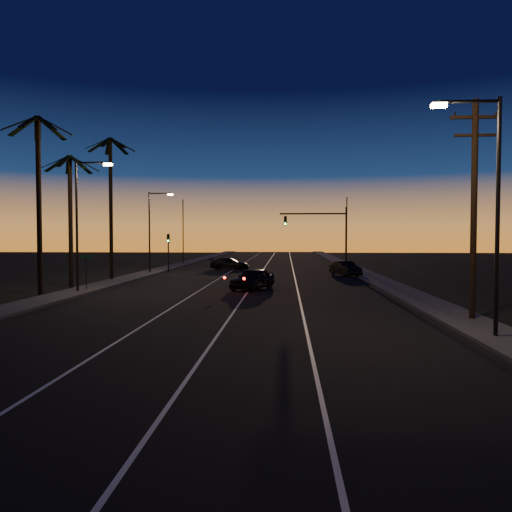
# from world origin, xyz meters

# --- Properties ---
(ground) EXTENTS (220.00, 220.00, 0.00)m
(ground) POSITION_xyz_m (0.00, 0.00, 0.00)
(ground) COLOR black
(ground) RESTS_ON ground
(road) EXTENTS (20.00, 170.00, 0.01)m
(road) POSITION_xyz_m (0.00, 30.00, 0.01)
(road) COLOR black
(road) RESTS_ON ground
(sidewalk_left) EXTENTS (2.40, 170.00, 0.16)m
(sidewalk_left) POSITION_xyz_m (-11.20, 30.00, 0.08)
(sidewalk_left) COLOR #3A3A37
(sidewalk_left) RESTS_ON ground
(sidewalk_right) EXTENTS (2.40, 170.00, 0.16)m
(sidewalk_right) POSITION_xyz_m (11.20, 30.00, 0.08)
(sidewalk_right) COLOR #3A3A37
(sidewalk_right) RESTS_ON ground
(lane_stripe_left) EXTENTS (0.12, 160.00, 0.01)m
(lane_stripe_left) POSITION_xyz_m (-3.00, 30.00, 0.02)
(lane_stripe_left) COLOR silver
(lane_stripe_left) RESTS_ON road
(lane_stripe_mid) EXTENTS (0.12, 160.00, 0.01)m
(lane_stripe_mid) POSITION_xyz_m (0.50, 30.00, 0.02)
(lane_stripe_mid) COLOR silver
(lane_stripe_mid) RESTS_ON road
(lane_stripe_right) EXTENTS (0.12, 160.00, 0.01)m
(lane_stripe_right) POSITION_xyz_m (4.00, 30.00, 0.02)
(lane_stripe_right) COLOR silver
(lane_stripe_right) RESTS_ON road
(palm_near) EXTENTS (4.25, 4.16, 11.53)m
(palm_near) POSITION_xyz_m (-12.60, 18.00, 7.07)
(palm_near) COLOR black
(palm_near) RESTS_ON ground
(palm_mid) EXTENTS (4.25, 4.16, 10.03)m
(palm_mid) POSITION_xyz_m (-13.20, 24.00, 6.25)
(palm_mid) COLOR black
(palm_mid) RESTS_ON ground
(palm_far) EXTENTS (4.25, 4.16, 12.53)m
(palm_far) POSITION_xyz_m (-12.20, 30.00, 7.61)
(palm_far) COLOR black
(palm_far) RESTS_ON ground
(streetlight_left_near) EXTENTS (2.55, 0.26, 9.00)m
(streetlight_left_near) POSITION_xyz_m (-10.70, 20.00, 5.32)
(streetlight_left_near) COLOR black
(streetlight_left_near) RESTS_ON ground
(streetlight_left_far) EXTENTS (2.55, 0.26, 8.50)m
(streetlight_left_far) POSITION_xyz_m (-10.69, 38.00, 5.06)
(streetlight_left_far) COLOR black
(streetlight_left_far) RESTS_ON ground
(streetlight_right_near) EXTENTS (2.55, 0.26, 9.00)m
(streetlight_right_near) POSITION_xyz_m (10.70, 6.00, 5.32)
(streetlight_right_near) COLOR black
(streetlight_right_near) RESTS_ON ground
(street_sign) EXTENTS (0.70, 0.06, 2.60)m
(street_sign) POSITION_xyz_m (-10.80, 21.00, 1.66)
(street_sign) COLOR black
(street_sign) RESTS_ON ground
(utility_pole) EXTENTS (2.20, 0.28, 10.00)m
(utility_pole) POSITION_xyz_m (11.60, 10.00, 5.32)
(utility_pole) COLOR black
(utility_pole) RESTS_ON ground
(signal_mast) EXTENTS (7.10, 0.41, 7.00)m
(signal_mast) POSITION_xyz_m (7.14, 39.99, 4.78)
(signal_mast) COLOR black
(signal_mast) RESTS_ON ground
(signal_post) EXTENTS (0.28, 0.37, 4.20)m
(signal_post) POSITION_xyz_m (-9.50, 39.98, 2.89)
(signal_post) COLOR black
(signal_post) RESTS_ON ground
(far_pole_left) EXTENTS (0.14, 0.14, 9.00)m
(far_pole_left) POSITION_xyz_m (-11.00, 55.00, 4.50)
(far_pole_left) COLOR black
(far_pole_left) RESTS_ON ground
(far_pole_right) EXTENTS (0.14, 0.14, 9.00)m
(far_pole_right) POSITION_xyz_m (11.00, 52.00, 4.50)
(far_pole_right) COLOR black
(far_pole_right) RESTS_ON ground
(lead_car) EXTENTS (3.65, 5.31, 1.54)m
(lead_car) POSITION_xyz_m (0.72, 23.35, 0.78)
(lead_car) COLOR black
(lead_car) RESTS_ON road
(right_car) EXTENTS (2.96, 4.69, 1.46)m
(right_car) POSITION_xyz_m (9.00, 36.41, 0.74)
(right_car) COLOR black
(right_car) RESTS_ON road
(cross_car) EXTENTS (4.75, 2.14, 1.35)m
(cross_car) POSITION_xyz_m (-3.50, 45.46, 0.69)
(cross_car) COLOR black
(cross_car) RESTS_ON road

